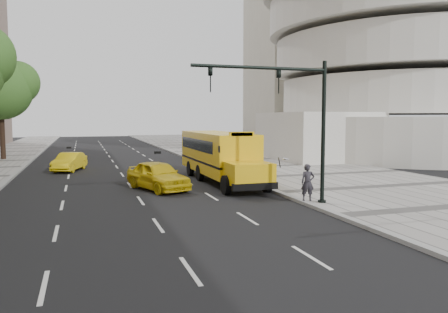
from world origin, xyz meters
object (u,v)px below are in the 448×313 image
object	(u,v)px
pedestrian	(308,183)
traffic_signal	(295,114)
taxi_near	(158,175)
tree_c	(2,88)
taxi_far	(69,162)
school_bus	(219,153)

from	to	relation	value
pedestrian	traffic_signal	bearing A→B (deg)	-137.34
taxi_near	pedestrian	distance (m)	8.42
tree_c	taxi_near	xyz separation A→B (m)	(10.71, -20.64, -5.81)
tree_c	traffic_signal	xyz separation A→B (m)	(15.58, -27.22, -2.51)
tree_c	pedestrian	xyz separation A→B (m)	(16.54, -26.71, -5.61)
taxi_far	traffic_signal	bearing A→B (deg)	-42.67
tree_c	traffic_signal	bearing A→B (deg)	-60.21
tree_c	taxi_far	world-z (taller)	tree_c
taxi_far	traffic_signal	xyz separation A→B (m)	(9.70, -17.11, 3.42)
tree_c	traffic_signal	world-z (taller)	tree_c
school_bus	tree_c	bearing A→B (deg)	129.04
taxi_far	pedestrian	xyz separation A→B (m)	(10.66, -16.60, 0.32)
taxi_far	pedestrian	world-z (taller)	pedestrian
taxi_near	pedestrian	world-z (taller)	pedestrian
school_bus	taxi_near	size ratio (longest dim) A/B	2.49
school_bus	traffic_signal	xyz separation A→B (m)	(0.69, -8.86, 2.33)
school_bus	traffic_signal	bearing A→B (deg)	-85.53
traffic_signal	pedestrian	bearing A→B (deg)	27.96
school_bus	pedestrian	size ratio (longest dim) A/B	6.86
school_bus	taxi_far	world-z (taller)	school_bus
tree_c	school_bus	world-z (taller)	tree_c
taxi_near	tree_c	bearing A→B (deg)	97.68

